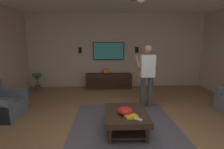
# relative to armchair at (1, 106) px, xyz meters

# --- Properties ---
(ground_plane) EXTENTS (8.87, 8.87, 0.00)m
(ground_plane) POSITION_rel_armchair_xyz_m (-0.98, -2.85, -0.28)
(ground_plane) COLOR olive
(wall_back_tv) EXTENTS (0.10, 6.92, 2.78)m
(wall_back_tv) POSITION_rel_armchair_xyz_m (2.76, -2.85, 1.11)
(wall_back_tv) COLOR #BCA893
(wall_back_tv) RESTS_ON ground
(area_rug) EXTENTS (2.45, 2.19, 0.01)m
(area_rug) POSITION_rel_armchair_xyz_m (-0.56, -2.80, -0.27)
(area_rug) COLOR #514C56
(area_rug) RESTS_ON ground
(armchair) EXTENTS (0.85, 0.85, 0.82)m
(armchair) POSITION_rel_armchair_xyz_m (0.00, 0.00, 0.00)
(armchair) COLOR slate
(armchair) RESTS_ON ground
(coffee_table) EXTENTS (1.00, 0.80, 0.40)m
(coffee_table) POSITION_rel_armchair_xyz_m (-0.76, -2.80, 0.02)
(coffee_table) COLOR #332116
(coffee_table) RESTS_ON ground
(media_console) EXTENTS (0.45, 1.70, 0.55)m
(media_console) POSITION_rel_armchair_xyz_m (2.43, -2.55, -0.00)
(media_console) COLOR #332116
(media_console) RESTS_ON ground
(tv) EXTENTS (0.05, 1.18, 0.67)m
(tv) POSITION_rel_armchair_xyz_m (2.67, -2.55, 1.11)
(tv) COLOR black
(person_standing) EXTENTS (0.54, 0.54, 1.64)m
(person_standing) POSITION_rel_armchair_xyz_m (0.53, -3.51, 0.65)
(person_standing) COLOR #3F3F3F
(person_standing) RESTS_ON ground
(potted_plant_short) EXTENTS (0.23, 0.30, 0.64)m
(potted_plant_short) POSITION_rel_armchair_xyz_m (2.27, 0.06, 0.08)
(potted_plant_short) COLOR #4C4C51
(potted_plant_short) RESTS_ON ground
(bowl) EXTENTS (0.28, 0.28, 0.13)m
(bowl) POSITION_rel_armchair_xyz_m (-0.84, -2.77, 0.18)
(bowl) COLOR red
(bowl) RESTS_ON coffee_table
(remote_white) EXTENTS (0.12, 0.15, 0.02)m
(remote_white) POSITION_rel_armchair_xyz_m (-1.09, -2.96, 0.13)
(remote_white) COLOR white
(remote_white) RESTS_ON coffee_table
(remote_black) EXTENTS (0.16, 0.08, 0.02)m
(remote_black) POSITION_rel_armchair_xyz_m (-0.70, -2.82, 0.13)
(remote_black) COLOR black
(remote_black) RESTS_ON coffee_table
(book) EXTENTS (0.22, 0.26, 0.04)m
(book) POSITION_rel_armchair_xyz_m (-1.00, -2.86, 0.14)
(book) COLOR gold
(book) RESTS_ON coffee_table
(vase_round) EXTENTS (0.22, 0.22, 0.22)m
(vase_round) POSITION_rel_armchair_xyz_m (2.39, -2.41, 0.38)
(vase_round) COLOR orange
(vase_round) RESTS_ON media_console
(wall_speaker_left) EXTENTS (0.06, 0.12, 0.22)m
(wall_speaker_left) POSITION_rel_armchair_xyz_m (2.68, -3.63, 1.16)
(wall_speaker_left) COLOR black
(wall_speaker_right) EXTENTS (0.06, 0.12, 0.22)m
(wall_speaker_right) POSITION_rel_armchair_xyz_m (2.68, -1.47, 1.14)
(wall_speaker_right) COLOR black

